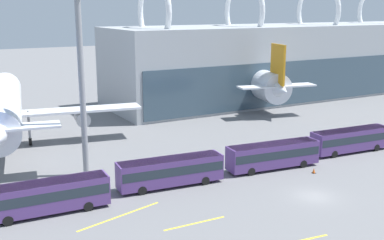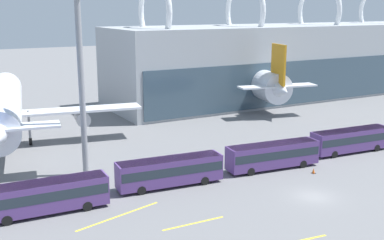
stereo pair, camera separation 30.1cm
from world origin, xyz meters
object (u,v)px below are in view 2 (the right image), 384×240
object	(u,v)px
shuttle_bus_2	(273,154)
shuttle_bus_3	(351,139)
traffic_cone_0	(314,171)
airliner_at_gate_far	(248,79)
shuttle_bus_0	(45,195)
shuttle_bus_1	(170,170)
floodlight_mast	(80,56)
airliner_at_gate_near	(2,107)

from	to	relation	value
shuttle_bus_2	shuttle_bus_3	xyz separation A→B (m)	(14.24, 0.38, 0.00)
shuttle_bus_2	traffic_cone_0	distance (m)	5.43
airliner_at_gate_far	shuttle_bus_0	size ratio (longest dim) A/B	2.90
shuttle_bus_0	traffic_cone_0	distance (m)	32.17
airliner_at_gate_far	traffic_cone_0	xyz separation A→B (m)	(-19.15, -41.11, -4.91)
shuttle_bus_1	shuttle_bus_3	size ratio (longest dim) A/B	1.00
shuttle_bus_2	floodlight_mast	distance (m)	26.74
airliner_at_gate_far	shuttle_bus_3	size ratio (longest dim) A/B	2.89
airliner_at_gate_near	shuttle_bus_1	xyz separation A→B (m)	(14.08, -27.15, -3.92)
airliner_at_gate_near	shuttle_bus_3	xyz separation A→B (m)	(42.56, -27.59, -3.92)
airliner_at_gate_far	shuttle_bus_1	world-z (taller)	airliner_at_gate_far
shuttle_bus_2	floodlight_mast	world-z (taller)	floodlight_mast
shuttle_bus_1	airliner_at_gate_near	bearing A→B (deg)	123.04
shuttle_bus_3	airliner_at_gate_far	bearing A→B (deg)	82.12
shuttle_bus_0	shuttle_bus_1	xyz separation A→B (m)	(14.24, 0.75, 0.00)
airliner_at_gate_near	floodlight_mast	distance (m)	21.54
airliner_at_gate_near	shuttle_bus_2	world-z (taller)	airliner_at_gate_near
floodlight_mast	airliner_at_gate_far	bearing A→B (deg)	32.15
airliner_at_gate_far	shuttle_bus_3	distance (m)	37.90
airliner_at_gate_far	shuttle_bus_1	size ratio (longest dim) A/B	2.88
floodlight_mast	shuttle_bus_0	bearing A→B (deg)	-126.31
airliner_at_gate_far	shuttle_bus_1	distance (m)	51.85
shuttle_bus_2	floodlight_mast	xyz separation A→B (m)	(-21.56, 9.48, 12.66)
shuttle_bus_0	floodlight_mast	bearing A→B (deg)	56.68
airliner_at_gate_far	floodlight_mast	distance (m)	52.94
shuttle_bus_3	traffic_cone_0	xyz separation A→B (m)	(-10.84, -4.28, -1.63)
shuttle_bus_1	traffic_cone_0	size ratio (longest dim) A/B	19.09
shuttle_bus_3	traffic_cone_0	world-z (taller)	shuttle_bus_3
shuttle_bus_2	shuttle_bus_3	bearing A→B (deg)	7.86
shuttle_bus_1	traffic_cone_0	xyz separation A→B (m)	(17.64, -4.71, -1.63)
shuttle_bus_0	shuttle_bus_3	xyz separation A→B (m)	(42.72, 0.31, 0.00)
airliner_at_gate_far	shuttle_bus_0	bearing A→B (deg)	138.27
airliner_at_gate_far	shuttle_bus_2	bearing A→B (deg)	161.00
floodlight_mast	shuttle_bus_2	bearing A→B (deg)	-23.73
airliner_at_gate_far	shuttle_bus_2	size ratio (longest dim) A/B	2.88
shuttle_bus_3	traffic_cone_0	bearing A→B (deg)	-153.63
airliner_at_gate_far	traffic_cone_0	size ratio (longest dim) A/B	55.01
airliner_at_gate_near	traffic_cone_0	distance (m)	45.31
airliner_at_gate_near	shuttle_bus_0	world-z (taller)	airliner_at_gate_near
airliner_at_gate_near	shuttle_bus_1	world-z (taller)	airliner_at_gate_near
airliner_at_gate_near	shuttle_bus_1	distance (m)	30.84
traffic_cone_0	airliner_at_gate_far	bearing A→B (deg)	65.02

